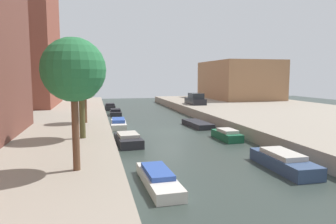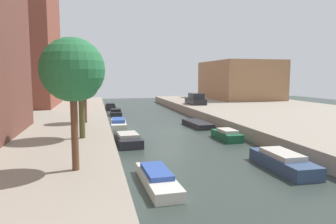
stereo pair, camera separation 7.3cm
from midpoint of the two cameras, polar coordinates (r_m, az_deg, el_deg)
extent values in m
plane|color=#2D3833|center=(27.03, -0.11, -3.64)|extent=(84.00, 84.00, 0.00)
cube|color=gray|center=(33.66, 25.62, -1.41)|extent=(20.00, 64.00, 1.00)
cube|color=brown|center=(45.71, -26.90, 17.83)|extent=(10.00, 13.37, 26.51)
cube|color=#9E704C|center=(54.88, 12.80, 5.76)|extent=(10.00, 14.14, 6.34)
cylinder|color=brown|center=(13.04, -16.75, -3.47)|extent=(0.28, 0.28, 3.17)
sphere|color=#246939|center=(12.85, -17.12, 7.45)|extent=(2.53, 2.53, 2.53)
cylinder|color=#4E4B2A|center=(19.74, -15.59, -0.07)|extent=(0.35, 0.35, 3.19)
sphere|color=#368B35|center=(19.62, -15.82, 7.45)|extent=(2.84, 2.84, 2.84)
cylinder|color=brown|center=(26.31, -15.00, 0.51)|extent=(0.26, 0.26, 2.24)
sphere|color=#356E35|center=(26.19, -15.12, 4.59)|extent=(2.15, 2.15, 2.15)
cube|color=black|center=(42.65, 4.96, 1.98)|extent=(1.87, 4.27, 0.79)
cube|color=#1E2328|center=(42.29, 5.11, 2.98)|extent=(1.64, 2.35, 0.74)
cube|color=beige|center=(14.02, -1.92, -12.41)|extent=(1.37, 4.50, 0.47)
cube|color=#2D4C9E|center=(14.14, -2.13, -10.77)|extent=(1.12, 2.49, 0.21)
cube|color=#232328|center=(22.12, -7.40, -5.21)|extent=(1.78, 3.66, 0.60)
cube|color=#B2ADA3|center=(22.10, -7.43, -4.14)|extent=(1.45, 2.04, 0.22)
cube|color=beige|center=(29.74, -9.14, -2.27)|extent=(1.60, 4.53, 0.53)
cube|color=#2D4C9E|center=(29.67, -9.16, -1.49)|extent=(1.29, 2.51, 0.30)
cube|color=#232328|center=(38.98, -9.65, -0.23)|extent=(1.47, 3.20, 0.49)
cube|color=black|center=(39.00, -9.66, 0.37)|extent=(1.22, 1.77, 0.30)
cube|color=#232328|center=(45.35, -10.64, 0.83)|extent=(1.42, 3.08, 0.69)
cube|color=black|center=(45.04, -10.64, 1.39)|extent=(1.20, 1.70, 0.25)
cube|color=#33476B|center=(17.37, 20.33, -8.75)|extent=(1.53, 4.54, 0.65)
cube|color=#B2ADA3|center=(17.35, 20.18, -7.22)|extent=(1.28, 2.50, 0.25)
cube|color=#195638|center=(24.11, 10.64, -4.30)|extent=(1.33, 3.21, 0.59)
cube|color=#B2ADA3|center=(23.90, 10.81, -3.40)|extent=(1.11, 1.77, 0.23)
cube|color=#232328|center=(29.85, 5.35, -2.22)|extent=(1.91, 4.59, 0.49)
camera|label=1|loc=(0.04, -90.07, -0.01)|focal=33.21mm
camera|label=2|loc=(0.04, 89.93, 0.01)|focal=33.21mm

